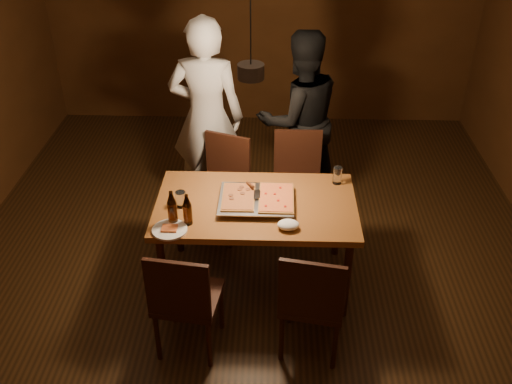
{
  "coord_description": "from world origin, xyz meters",
  "views": [
    {
      "loc": [
        0.16,
        -3.61,
        3.12
      ],
      "look_at": [
        0.04,
        -0.08,
        0.85
      ],
      "focal_mm": 40.0,
      "sensor_mm": 36.0,
      "label": 1
    }
  ],
  "objects_px": {
    "pizza_tray": "(256,201)",
    "beer_bottle_a": "(172,207)",
    "plate_slice": "(170,230)",
    "diner_dark": "(300,119)",
    "chair_far_right": "(297,172)",
    "dining_table": "(256,211)",
    "pendant_lamp": "(251,70)",
    "chair_far_left": "(223,176)",
    "chair_near_left": "(184,294)",
    "chair_near_right": "(312,296)",
    "diner_white": "(207,117)",
    "beer_bottle_b": "(187,209)"
  },
  "relations": [
    {
      "from": "chair_far_left",
      "to": "diner_white",
      "type": "height_order",
      "value": "diner_white"
    },
    {
      "from": "chair_near_right",
      "to": "pendant_lamp",
      "type": "distance_m",
      "value": 1.54
    },
    {
      "from": "dining_table",
      "to": "diner_dark",
      "type": "distance_m",
      "value": 1.33
    },
    {
      "from": "dining_table",
      "to": "chair_far_left",
      "type": "xyz_separation_m",
      "value": [
        -0.31,
        0.73,
        -0.14
      ]
    },
    {
      "from": "dining_table",
      "to": "chair_near_right",
      "type": "bearing_deg",
      "value": -62.37
    },
    {
      "from": "diner_white",
      "to": "pendant_lamp",
      "type": "xyz_separation_m",
      "value": [
        0.44,
        -1.04,
        0.84
      ]
    },
    {
      "from": "pizza_tray",
      "to": "beer_bottle_a",
      "type": "xyz_separation_m",
      "value": [
        -0.58,
        -0.26,
        0.11
      ]
    },
    {
      "from": "chair_near_right",
      "to": "beer_bottle_a",
      "type": "bearing_deg",
      "value": 163.33
    },
    {
      "from": "chair_far_right",
      "to": "diner_dark",
      "type": "relative_size",
      "value": 0.29
    },
    {
      "from": "pizza_tray",
      "to": "plate_slice",
      "type": "bearing_deg",
      "value": -146.92
    },
    {
      "from": "chair_far_right",
      "to": "diner_white",
      "type": "relative_size",
      "value": 0.26
    },
    {
      "from": "diner_white",
      "to": "plate_slice",
      "type": "bearing_deg",
      "value": 89.53
    },
    {
      "from": "chair_near_right",
      "to": "beer_bottle_b",
      "type": "relative_size",
      "value": 2.03
    },
    {
      "from": "chair_far_right",
      "to": "chair_near_right",
      "type": "distance_m",
      "value": 1.59
    },
    {
      "from": "beer_bottle_a",
      "to": "plate_slice",
      "type": "relative_size",
      "value": 1.05
    },
    {
      "from": "chair_near_right",
      "to": "diner_dark",
      "type": "height_order",
      "value": "diner_dark"
    },
    {
      "from": "beer_bottle_b",
      "to": "chair_near_right",
      "type": "bearing_deg",
      "value": -29.15
    },
    {
      "from": "dining_table",
      "to": "pendant_lamp",
      "type": "xyz_separation_m",
      "value": [
        -0.04,
        0.08,
        1.08
      ]
    },
    {
      "from": "dining_table",
      "to": "diner_dark",
      "type": "xyz_separation_m",
      "value": [
        0.36,
        1.27,
        0.16
      ]
    },
    {
      "from": "pizza_tray",
      "to": "chair_far_right",
      "type": "bearing_deg",
      "value": 69.94
    },
    {
      "from": "pizza_tray",
      "to": "chair_near_right",
      "type": "bearing_deg",
      "value": -60.46
    },
    {
      "from": "chair_near_left",
      "to": "pendant_lamp",
      "type": "xyz_separation_m",
      "value": [
        0.41,
        0.85,
        1.22
      ]
    },
    {
      "from": "dining_table",
      "to": "chair_far_right",
      "type": "xyz_separation_m",
      "value": [
        0.34,
        0.83,
        -0.14
      ]
    },
    {
      "from": "plate_slice",
      "to": "diner_dark",
      "type": "relative_size",
      "value": 0.15
    },
    {
      "from": "chair_far_right",
      "to": "plate_slice",
      "type": "bearing_deg",
      "value": 52.08
    },
    {
      "from": "chair_near_right",
      "to": "diner_dark",
      "type": "bearing_deg",
      "value": 101.07
    },
    {
      "from": "chair_far_left",
      "to": "chair_near_left",
      "type": "xyz_separation_m",
      "value": [
        -0.14,
        -1.5,
        0.0
      ]
    },
    {
      "from": "chair_near_right",
      "to": "plate_slice",
      "type": "distance_m",
      "value": 1.08
    },
    {
      "from": "beer_bottle_a",
      "to": "beer_bottle_b",
      "type": "relative_size",
      "value": 1.07
    },
    {
      "from": "chair_near_left",
      "to": "beer_bottle_a",
      "type": "bearing_deg",
      "value": 112.27
    },
    {
      "from": "beer_bottle_a",
      "to": "diner_dark",
      "type": "relative_size",
      "value": 0.15
    },
    {
      "from": "pizza_tray",
      "to": "chair_near_left",
      "type": "bearing_deg",
      "value": -118.6
    },
    {
      "from": "chair_near_left",
      "to": "dining_table",
      "type": "bearing_deg",
      "value": 67.76
    },
    {
      "from": "chair_far_right",
      "to": "diner_white",
      "type": "bearing_deg",
      "value": -19.19
    },
    {
      "from": "chair_far_left",
      "to": "chair_far_right",
      "type": "relative_size",
      "value": 1.12
    },
    {
      "from": "plate_slice",
      "to": "diner_dark",
      "type": "distance_m",
      "value": 1.89
    },
    {
      "from": "chair_near_left",
      "to": "beer_bottle_b",
      "type": "relative_size",
      "value": 2.02
    },
    {
      "from": "chair_far_right",
      "to": "pizza_tray",
      "type": "relative_size",
      "value": 0.88
    },
    {
      "from": "dining_table",
      "to": "chair_near_right",
      "type": "relative_size",
      "value": 3.08
    },
    {
      "from": "chair_near_left",
      "to": "chair_near_right",
      "type": "distance_m",
      "value": 0.84
    },
    {
      "from": "chair_far_right",
      "to": "pizza_tray",
      "type": "distance_m",
      "value": 0.93
    },
    {
      "from": "plate_slice",
      "to": "diner_dark",
      "type": "height_order",
      "value": "diner_dark"
    },
    {
      "from": "pizza_tray",
      "to": "beer_bottle_b",
      "type": "xyz_separation_m",
      "value": [
        -0.47,
        -0.27,
        0.1
      ]
    },
    {
      "from": "chair_near_right",
      "to": "beer_bottle_b",
      "type": "distance_m",
      "value": 1.04
    },
    {
      "from": "pendant_lamp",
      "to": "chair_near_right",
      "type": "bearing_deg",
      "value": -62.55
    },
    {
      "from": "dining_table",
      "to": "beer_bottle_b",
      "type": "xyz_separation_m",
      "value": [
        -0.47,
        -0.27,
        0.19
      ]
    },
    {
      "from": "chair_far_right",
      "to": "beer_bottle_a",
      "type": "distance_m",
      "value": 1.47
    },
    {
      "from": "chair_near_right",
      "to": "diner_white",
      "type": "relative_size",
      "value": 0.26
    },
    {
      "from": "chair_near_left",
      "to": "diner_white",
      "type": "height_order",
      "value": "diner_white"
    },
    {
      "from": "chair_far_left",
      "to": "pizza_tray",
      "type": "bearing_deg",
      "value": 134.21
    }
  ]
}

